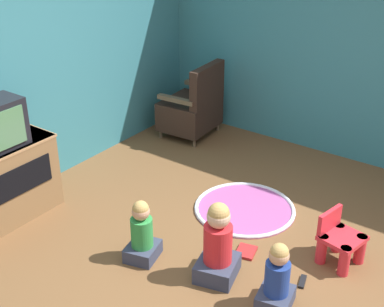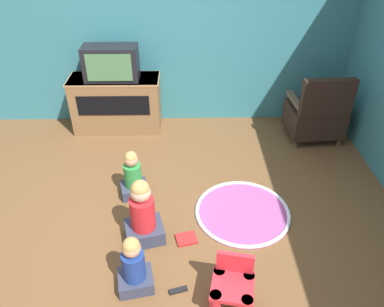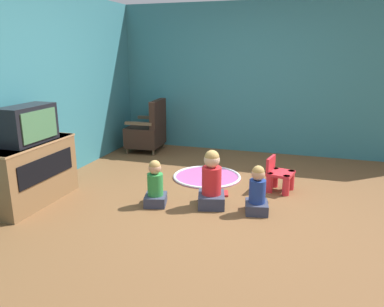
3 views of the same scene
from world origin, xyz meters
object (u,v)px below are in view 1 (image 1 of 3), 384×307
Objects in this scene: yellow_kid_chair at (340,242)px; child_watching_center at (277,280)px; book at (246,252)px; child_watching_right at (218,246)px; child_watching_left at (142,234)px; black_armchair at (193,108)px; remote_control at (302,282)px.

child_watching_center is (-0.75, 0.17, 0.05)m from yellow_kid_chair.
child_watching_center is at bearing -143.94° from book.
book is at bearing 129.17° from yellow_kid_chair.
child_watching_right is 3.07× the size of book.
child_watching_center is 0.81× the size of child_watching_right.
child_watching_right is at bearing 160.75° from book.
child_watching_left is 0.81× the size of child_watching_right.
yellow_kid_chair is 0.65× the size of child_watching_right.
child_watching_left is at bearing 85.61° from child_watching_center.
yellow_kid_chair is at bearing -23.89° from child_watching_center.
yellow_kid_chair is at bearing -70.64° from child_watching_left.
black_armchair reaches higher than child_watching_left.
yellow_kid_chair reaches higher than book.
child_watching_right is 0.47m from book.
child_watching_center reaches higher than book.
child_watching_right is (-0.73, 0.69, 0.10)m from yellow_kid_chair.
child_watching_left is 3.42× the size of remote_control.
black_armchair reaches higher than remote_control.
book is (-0.34, 0.65, -0.17)m from yellow_kid_chair.
yellow_kid_chair is 1.01m from child_watching_right.
child_watching_left is 2.48× the size of book.
child_watching_center is 2.49× the size of book.
book is at bearing 67.37° from remote_control.
child_watching_left is 1.31m from remote_control.
child_watching_center is 3.44× the size of remote_control.
book is at bearing -20.19° from child_watching_right.
child_watching_left reaches higher than yellow_kid_chair.
book is (0.38, -0.04, -0.27)m from child_watching_right.
child_watching_right reaches higher than child_watching_left.
child_watching_center is 0.67m from book.
remote_control is at bearing 176.28° from yellow_kid_chair.
book is 0.55m from remote_control.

